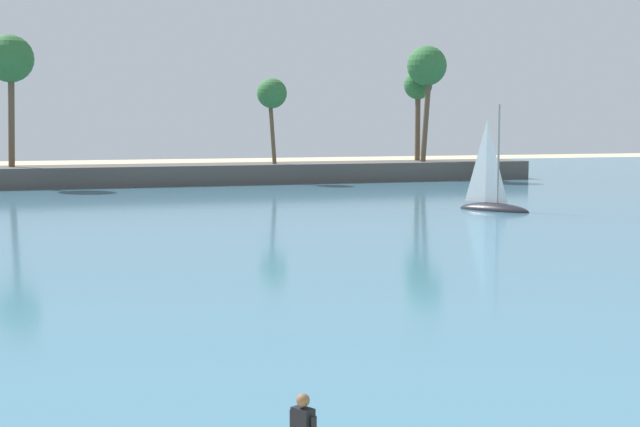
{
  "coord_description": "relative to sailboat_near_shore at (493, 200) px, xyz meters",
  "views": [
    {
      "loc": [
        -5.82,
        -6.58,
        5.77
      ],
      "look_at": [
        -0.37,
        10.76,
        3.93
      ],
      "focal_mm": 51.92,
      "sensor_mm": 36.0,
      "label": 1
    }
  ],
  "objects": [
    {
      "name": "palm_headland",
      "position": [
        -21.43,
        30.0,
        2.02
      ],
      "size": [
        80.73,
        6.04,
        12.87
      ],
      "color": "#514C47",
      "rests_on": "ground"
    },
    {
      "name": "sailboat_near_shore",
      "position": [
        0.0,
        0.0,
        0.0
      ],
      "size": [
        3.81,
        5.01,
        7.18
      ],
      "color": "black",
      "rests_on": "sea"
    },
    {
      "name": "sea",
      "position": [
        -22.09,
        15.55,
        -0.68
      ],
      "size": [
        220.0,
        108.98,
        0.06
      ],
      "primitive_type": "cube",
      "color": "teal",
      "rests_on": "ground"
    }
  ]
}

